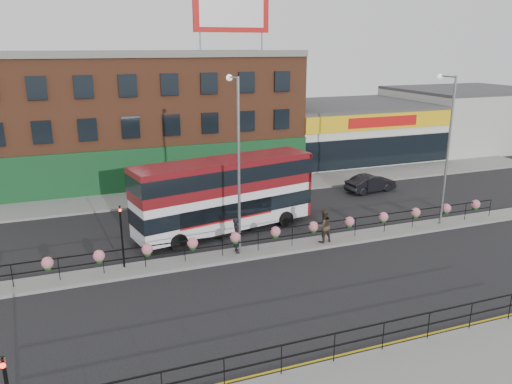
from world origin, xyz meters
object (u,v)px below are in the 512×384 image
object	(u,v)px
pedestrian_b	(324,226)
lamp_column_east	(447,138)
lamp_column_west	(237,151)
car	(371,183)
pedestrian_a	(237,235)
double_decker_bus	(225,188)

from	to	relation	value
pedestrian_b	lamp_column_east	size ratio (longest dim) A/B	0.21
lamp_column_west	lamp_column_east	bearing A→B (deg)	-0.59
car	lamp_column_east	bearing A→B (deg)	171.21
pedestrian_a	lamp_column_west	distance (m)	4.49
lamp_column_east	lamp_column_west	bearing A→B (deg)	179.41
pedestrian_b	lamp_column_east	distance (m)	9.31
double_decker_bus	lamp_column_west	distance (m)	4.46
pedestrian_b	lamp_column_west	world-z (taller)	lamp_column_west
lamp_column_east	pedestrian_a	bearing A→B (deg)	-179.99
pedestrian_b	pedestrian_a	bearing A→B (deg)	-7.24
pedestrian_a	lamp_column_east	bearing A→B (deg)	-82.65
lamp_column_east	pedestrian_b	bearing A→B (deg)	-177.55
pedestrian_a	lamp_column_east	distance (m)	13.89
pedestrian_a	lamp_column_west	xyz separation A→B (m)	(0.11, 0.14, 4.48)
car	lamp_column_east	world-z (taller)	lamp_column_east
pedestrian_a	pedestrian_b	distance (m)	5.00
double_decker_bus	lamp_column_east	size ratio (longest dim) A/B	1.25
pedestrian_a	lamp_column_east	world-z (taller)	lamp_column_east
lamp_column_west	lamp_column_east	size ratio (longest dim) A/B	1.02
lamp_column_west	car	bearing A→B (deg)	29.97
double_decker_bus	car	size ratio (longest dim) A/B	2.71
lamp_column_east	car	bearing A→B (deg)	88.97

